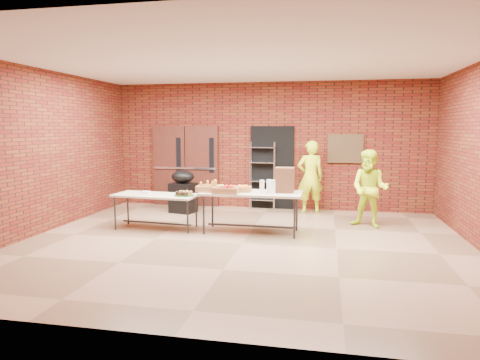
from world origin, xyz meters
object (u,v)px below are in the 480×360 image
(table_left, at_px, (156,197))
(volunteer_man, at_px, (370,189))
(covered_grill, at_px, (183,191))
(volunteer_woman, at_px, (310,177))
(table_right, at_px, (251,195))
(wire_rack, at_px, (262,176))
(coffee_dispenser, at_px, (285,180))

(table_left, bearing_deg, volunteer_man, 18.04)
(table_left, bearing_deg, covered_grill, 95.18)
(volunteer_woman, bearing_deg, table_right, 48.95)
(wire_rack, xyz_separation_m, volunteer_woman, (1.21, -0.22, 0.02))
(table_left, distance_m, volunteer_man, 4.41)
(wire_rack, height_order, volunteer_man, wire_rack)
(table_left, height_order, volunteer_woman, volunteer_woman)
(volunteer_woman, bearing_deg, volunteer_man, 117.87)
(table_right, height_order, covered_grill, covered_grill)
(wire_rack, distance_m, coffee_dispenser, 2.51)
(volunteer_man, bearing_deg, volunteer_woman, 157.07)
(table_left, xyz_separation_m, volunteer_woman, (3.03, 2.31, 0.23))
(coffee_dispenser, bearing_deg, volunteer_man, 26.64)
(table_left, relative_size, coffee_dispenser, 3.68)
(volunteer_woman, relative_size, volunteer_man, 1.09)
(volunteer_woman, height_order, volunteer_man, volunteer_woman)
(table_left, bearing_deg, coffee_dispenser, 8.31)
(volunteer_man, bearing_deg, table_right, -134.47)
(coffee_dispenser, bearing_deg, wire_rack, 108.24)
(table_right, xyz_separation_m, coffee_dispenser, (0.64, 0.11, 0.31))
(volunteer_man, bearing_deg, coffee_dispenser, -130.07)
(table_right, xyz_separation_m, volunteer_woman, (1.06, 2.27, 0.13))
(wire_rack, height_order, table_left, wire_rack)
(table_left, bearing_deg, wire_rack, 59.25)
(covered_grill, xyz_separation_m, volunteer_woman, (3.04, 0.60, 0.36))
(table_right, bearing_deg, volunteer_woman, 64.95)
(wire_rack, relative_size, table_left, 0.96)
(wire_rack, bearing_deg, volunteer_woman, -9.08)
(covered_grill, bearing_deg, table_left, -77.10)
(covered_grill, relative_size, volunteer_man, 0.64)
(wire_rack, height_order, volunteer_woman, volunteer_woman)
(table_left, bearing_deg, volunteer_woman, 42.33)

